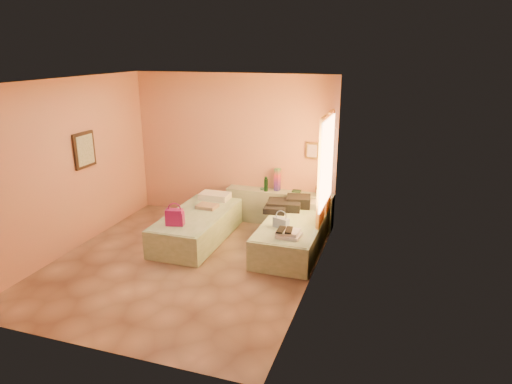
% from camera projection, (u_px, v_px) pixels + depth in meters
% --- Properties ---
extents(ground, '(4.50, 4.50, 0.00)m').
position_uv_depth(ground, '(184.00, 263.00, 7.19)').
color(ground, tan).
rests_on(ground, ground).
extents(room_walls, '(4.02, 4.51, 2.81)m').
position_uv_depth(room_walls, '(207.00, 145.00, 7.09)').
color(room_walls, tan).
rests_on(room_walls, ground).
extents(headboard_ledge, '(2.05, 0.30, 0.65)m').
position_uv_depth(headboard_ledge, '(279.00, 208.00, 8.70)').
color(headboard_ledge, '#A2AC8C').
rests_on(headboard_ledge, ground).
extents(bed_left, '(0.90, 2.00, 0.50)m').
position_uv_depth(bed_left, '(197.00, 226.00, 7.98)').
color(bed_left, '#B6CFA6').
rests_on(bed_left, ground).
extents(bed_right, '(0.90, 2.00, 0.50)m').
position_uv_depth(bed_right, '(293.00, 235.00, 7.61)').
color(bed_right, '#B6CFA6').
rests_on(bed_right, ground).
extents(water_bottle, '(0.09, 0.09, 0.27)m').
position_uv_depth(water_bottle, '(266.00, 184.00, 8.57)').
color(water_bottle, '#163D21').
rests_on(water_bottle, headboard_ledge).
extents(rainbow_box, '(0.11, 0.11, 0.43)m').
position_uv_depth(rainbow_box, '(277.00, 180.00, 8.58)').
color(rainbow_box, '#9D1361').
rests_on(rainbow_box, headboard_ledge).
extents(small_dish, '(0.11, 0.11, 0.03)m').
position_uv_depth(small_dish, '(263.00, 189.00, 8.70)').
color(small_dish, '#478366').
rests_on(small_dish, headboard_ledge).
extents(green_book, '(0.16, 0.12, 0.03)m').
position_uv_depth(green_book, '(296.00, 191.00, 8.56)').
color(green_book, '#23422E').
rests_on(green_book, headboard_ledge).
extents(flower_vase, '(0.25, 0.25, 0.25)m').
position_uv_depth(flower_vase, '(320.00, 189.00, 8.30)').
color(flower_vase, beige).
rests_on(flower_vase, headboard_ledge).
extents(magenta_handbag, '(0.32, 0.23, 0.27)m').
position_uv_depth(magenta_handbag, '(175.00, 217.00, 7.35)').
color(magenta_handbag, '#9D1361').
rests_on(magenta_handbag, bed_left).
extents(khaki_garment, '(0.36, 0.30, 0.06)m').
position_uv_depth(khaki_garment, '(207.00, 206.00, 8.15)').
color(khaki_garment, tan).
rests_on(khaki_garment, bed_left).
extents(clothes_pile, '(0.70, 0.70, 0.19)m').
position_uv_depth(clothes_pile, '(287.00, 204.00, 8.07)').
color(clothes_pile, black).
rests_on(clothes_pile, bed_right).
extents(blue_handbag, '(0.28, 0.19, 0.16)m').
position_uv_depth(blue_handbag, '(281.00, 223.00, 7.25)').
color(blue_handbag, '#466DAA').
rests_on(blue_handbag, bed_right).
extents(towel_stack, '(0.37, 0.33, 0.10)m').
position_uv_depth(towel_stack, '(289.00, 234.00, 6.90)').
color(towel_stack, white).
rests_on(towel_stack, bed_right).
extents(sandal_pair, '(0.20, 0.27, 0.03)m').
position_uv_depth(sandal_pair, '(285.00, 230.00, 6.88)').
color(sandal_pair, black).
rests_on(sandal_pair, towel_stack).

